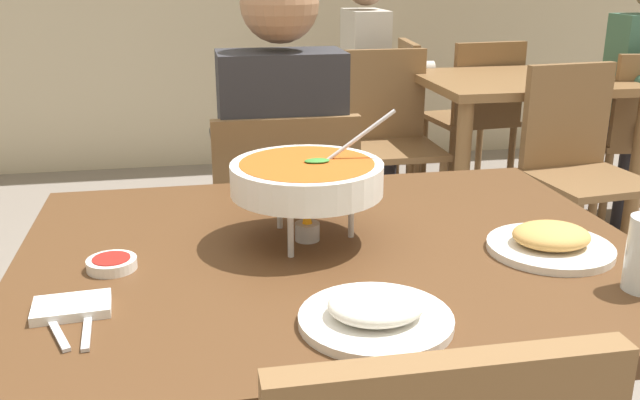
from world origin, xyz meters
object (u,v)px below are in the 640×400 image
(diner_main, at_px, (281,159))
(curry_bowl, at_px, (307,178))
(chair_diner_main, at_px, (283,235))
(chair_bg_right, at_px, (477,109))
(dining_table_far, at_px, (523,106))
(chair_bg_window, at_px, (389,130))
(sauce_dish, at_px, (112,263))
(appetizer_plate, at_px, (551,242))
(chair_bg_left, at_px, (388,112))
(dining_table_main, at_px, (334,301))
(rice_plate, at_px, (378,312))
(chair_bg_corner, at_px, (578,158))
(patron_bg_left, at_px, (371,70))

(diner_main, xyz_separation_m, curry_bowl, (-0.04, -0.73, 0.16))
(chair_diner_main, bearing_deg, chair_bg_right, 52.03)
(curry_bowl, distance_m, dining_table_far, 2.39)
(chair_bg_right, bearing_deg, dining_table_far, -89.81)
(curry_bowl, bearing_deg, chair_bg_window, 69.33)
(sauce_dish, height_order, chair_bg_window, chair_bg_window)
(appetizer_plate, xyz_separation_m, chair_bg_left, (0.44, 2.63, -0.29))
(appetizer_plate, relative_size, dining_table_far, 0.24)
(appetizer_plate, bearing_deg, sauce_dish, 174.98)
(dining_table_main, xyz_separation_m, curry_bowl, (-0.04, 0.05, 0.24))
(rice_plate, xyz_separation_m, dining_table_far, (1.37, 2.27, -0.16))
(appetizer_plate, distance_m, chair_bg_right, 2.79)
(sauce_dish, bearing_deg, chair_bg_corner, 38.85)
(rice_plate, distance_m, patron_bg_left, 2.95)
(chair_diner_main, relative_size, curry_bowl, 2.71)
(curry_bowl, height_order, dining_table_far, curry_bowl)
(chair_diner_main, xyz_separation_m, chair_bg_left, (0.84, 1.78, 0.00))
(dining_table_main, xyz_separation_m, chair_bg_right, (1.37, 2.51, -0.15))
(rice_plate, relative_size, chair_bg_window, 0.27)
(appetizer_plate, xyz_separation_m, patron_bg_left, (0.34, 2.64, -0.05))
(curry_bowl, bearing_deg, chair_bg_corner, 43.99)
(chair_bg_right, bearing_deg, dining_table_main, -118.60)
(chair_bg_corner, bearing_deg, dining_table_far, 90.16)
(chair_bg_right, bearing_deg, curry_bowl, -119.91)
(chair_diner_main, height_order, chair_bg_corner, same)
(diner_main, distance_m, chair_bg_left, 1.95)
(sauce_dish, relative_size, chair_bg_corner, 0.10)
(diner_main, relative_size, patron_bg_left, 1.00)
(chair_bg_right, bearing_deg, rice_plate, -115.83)
(sauce_dish, xyz_separation_m, chair_bg_window, (1.14, 2.10, -0.28))
(diner_main, xyz_separation_m, rice_plate, (0.00, -1.10, 0.05))
(sauce_dish, bearing_deg, dining_table_far, 47.95)
(chair_bg_right, height_order, patron_bg_left, patron_bg_left)
(diner_main, relative_size, curry_bowl, 3.94)
(chair_diner_main, relative_size, appetizer_plate, 3.75)
(chair_bg_window, bearing_deg, sauce_dish, -118.44)
(chair_diner_main, distance_m, chair_bg_left, 1.97)
(dining_table_main, bearing_deg, appetizer_plate, -12.93)
(sauce_dish, bearing_deg, chair_bg_window, 61.56)
(diner_main, xyz_separation_m, appetizer_plate, (0.41, -0.88, 0.05))
(diner_main, relative_size, sauce_dish, 14.56)
(dining_table_main, height_order, diner_main, diner_main)
(diner_main, relative_size, dining_table_far, 1.31)
(chair_bg_corner, bearing_deg, sauce_dish, -141.15)
(dining_table_far, bearing_deg, chair_bg_right, 90.19)
(appetizer_plate, bearing_deg, chair_diner_main, 115.53)
(chair_bg_left, relative_size, chair_bg_right, 1.00)
(sauce_dish, relative_size, chair_bg_window, 0.10)
(curry_bowl, distance_m, appetizer_plate, 0.49)
(chair_diner_main, distance_m, dining_table_far, 1.83)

